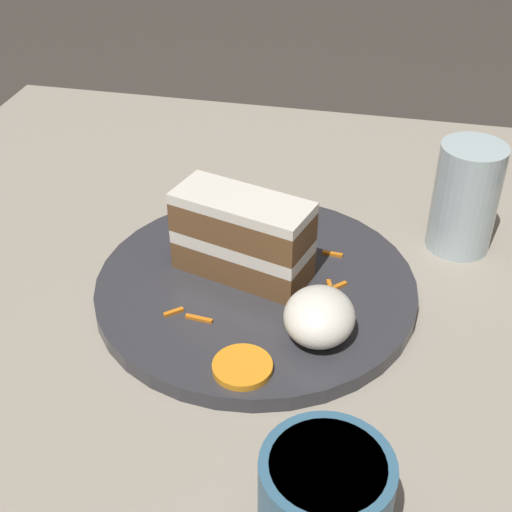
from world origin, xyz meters
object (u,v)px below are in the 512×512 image
(cream_dollop, at_px, (319,316))
(coffee_mug, at_px, (325,499))
(cake_slice, at_px, (242,236))
(orange_garnish, at_px, (242,367))
(drinking_glass, at_px, (464,205))
(plate, at_px, (256,287))

(cream_dollop, xyz_separation_m, coffee_mug, (0.18, 0.03, 0.00))
(cake_slice, xyz_separation_m, orange_garnish, (0.13, 0.03, -0.04))
(cake_slice, distance_m, drinking_glass, 0.24)
(plate, height_order, coffee_mug, coffee_mug)
(cream_dollop, xyz_separation_m, orange_garnish, (0.05, -0.05, -0.02))
(plate, height_order, cream_dollop, cream_dollop)
(plate, xyz_separation_m, cake_slice, (-0.01, -0.02, 0.05))
(cake_slice, bearing_deg, plate, 69.99)
(cake_slice, relative_size, drinking_glass, 1.20)
(plate, distance_m, cake_slice, 0.05)
(orange_garnish, bearing_deg, cake_slice, -167.01)
(plate, relative_size, cake_slice, 2.20)
(cream_dollop, relative_size, drinking_glass, 0.58)
(coffee_mug, bearing_deg, drinking_glass, 166.11)
(plate, relative_size, cream_dollop, 4.51)
(cake_slice, bearing_deg, coffee_mug, 40.06)
(cream_dollop, bearing_deg, plate, -133.33)
(cream_dollop, distance_m, drinking_glass, 0.23)
(drinking_glass, bearing_deg, plate, -56.61)
(cream_dollop, distance_m, orange_garnish, 0.08)
(orange_garnish, distance_m, drinking_glass, 0.30)
(drinking_glass, xyz_separation_m, coffee_mug, (0.37, -0.09, -0.01))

